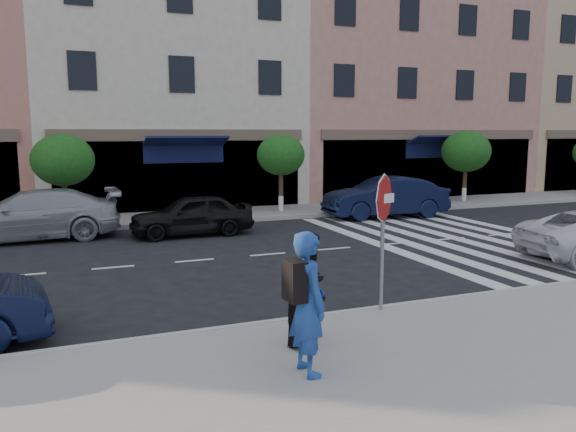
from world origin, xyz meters
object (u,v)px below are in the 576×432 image
object	(u,v)px
walker	(309,288)
car_far_mid	(192,215)
photographer	(308,303)
car_far_right	(386,197)
car_far_left	(30,215)
stop_sign	(384,211)

from	to	relation	value
walker	car_far_mid	world-z (taller)	walker
photographer	car_far_right	size ratio (longest dim) A/B	0.40
photographer	walker	xyz separation A→B (m)	(0.45, 0.97, -0.10)
walker	car_far_right	bearing A→B (deg)	13.18
photographer	car_far_right	world-z (taller)	photographer
photographer	car_far_left	distance (m)	12.83
stop_sign	car_far_mid	world-z (taller)	stop_sign
stop_sign	photographer	world-z (taller)	stop_sign
car_far_mid	car_far_left	bearing A→B (deg)	-103.20
stop_sign	car_far_left	bearing A→B (deg)	101.52
stop_sign	photographer	xyz separation A→B (m)	(-2.27, -1.92, -0.82)
car_far_left	car_far_mid	bearing A→B (deg)	76.53
stop_sign	car_far_left	distance (m)	12.06
stop_sign	car_far_left	xyz separation A→B (m)	(-6.13, 10.32, -1.15)
photographer	walker	distance (m)	1.07
walker	car_far_mid	xyz separation A→B (m)	(0.43, 10.21, -0.34)
photographer	car_far_left	bearing A→B (deg)	14.72
car_far_right	car_far_left	bearing A→B (deg)	-84.55
car_far_mid	walker	bearing A→B (deg)	-3.09
car_far_left	car_far_right	bearing A→B (deg)	88.99
car_far_left	walker	bearing A→B (deg)	19.97
photographer	car_far_left	size ratio (longest dim) A/B	0.36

